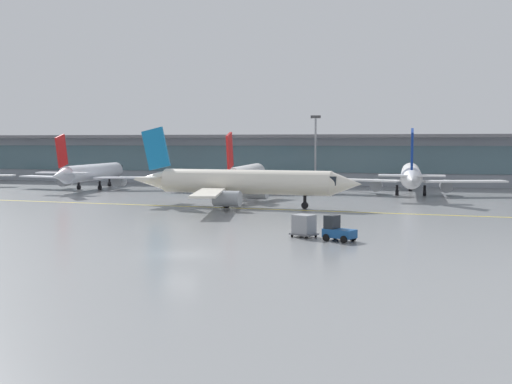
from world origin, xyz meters
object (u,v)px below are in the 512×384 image
gate_airplane_1 (92,173)px  taxiing_regional_jet (243,183)px  baggage_tug (337,230)px  cargo_dolly_lead (304,225)px  gate_airplane_3 (411,175)px  apron_light_mast_1 (315,148)px  gate_airplane_2 (245,175)px

gate_airplane_1 → taxiing_regional_jet: (33.62, -23.26, 0.22)m
baggage_tug → cargo_dolly_lead: 3.36m
gate_airplane_3 → taxiing_regional_jet: 31.71m
baggage_tug → apron_light_mast_1: apron_light_mast_1 is taller
taxiing_regional_jet → baggage_tug: size_ratio=10.45×
gate_airplane_3 → apron_light_mast_1: (-17.05, 12.96, 4.13)m
gate_airplane_2 → apron_light_mast_1: apron_light_mast_1 is taller
gate_airplane_1 → apron_light_mast_1: 39.72m
taxiing_regional_jet → cargo_dolly_lead: taxiing_regional_jet is taller
gate_airplane_3 → apron_light_mast_1: size_ratio=2.35×
taxiing_regional_jet → gate_airplane_1: bearing=149.3°
gate_airplane_1 → gate_airplane_3: 53.97m
gate_airplane_2 → taxiing_regional_jet: size_ratio=0.95×
gate_airplane_1 → taxiing_regional_jet: 40.89m
gate_airplane_2 → baggage_tug: gate_airplane_2 is taller
gate_airplane_1 → apron_light_mast_1: bearing=-73.6°
apron_light_mast_1 → gate_airplane_2: bearing=-119.8°
baggage_tug → apron_light_mast_1: 64.44m
gate_airplane_2 → gate_airplane_3: 26.06m
gate_airplane_2 → gate_airplane_3: (25.93, 2.54, 0.14)m
gate_airplane_3 → taxiing_regional_jet: size_ratio=0.99×
baggage_tug → cargo_dolly_lead: (-3.05, 1.42, 0.16)m
gate_airplane_1 → gate_airplane_3: (53.95, 1.08, 0.19)m
gate_airplane_2 → cargo_dolly_lead: gate_airplane_2 is taller
gate_airplane_1 → gate_airplane_2: gate_airplane_2 is taller
gate_airplane_2 → apron_light_mast_1: 18.37m
gate_airplane_2 → baggage_tug: (20.89, -47.50, -2.00)m
baggage_tug → gate_airplane_3: bearing=109.2°
cargo_dolly_lead → apron_light_mast_1: 62.53m
gate_airplane_2 → taxiing_regional_jet: taxiing_regional_jet is taller
gate_airplane_1 → taxiing_regional_jet: taxiing_regional_jet is taller
gate_airplane_2 → baggage_tug: size_ratio=9.88×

